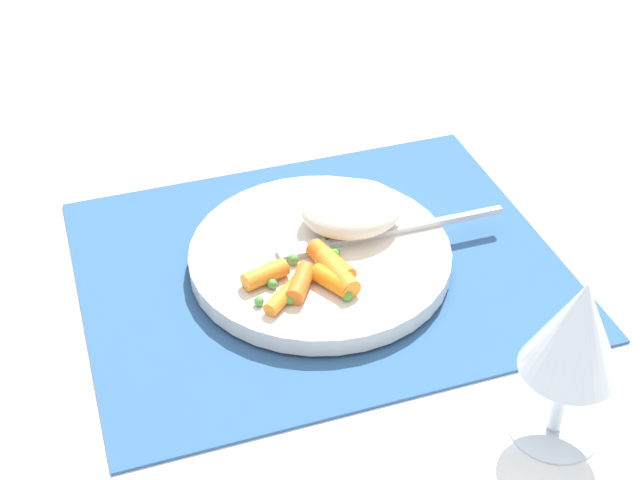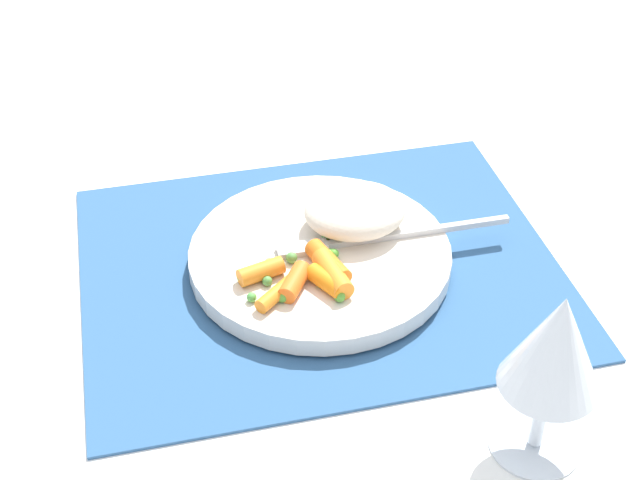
% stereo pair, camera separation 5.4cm
% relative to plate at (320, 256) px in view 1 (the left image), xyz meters
% --- Properties ---
extents(ground_plane, '(2.40, 2.40, 0.00)m').
position_rel_plate_xyz_m(ground_plane, '(0.00, 0.00, -0.01)').
color(ground_plane, white).
extents(placemat, '(0.42, 0.34, 0.01)m').
position_rel_plate_xyz_m(placemat, '(0.00, 0.00, -0.01)').
color(placemat, '#2D5684').
rests_on(placemat, ground_plane).
extents(plate, '(0.23, 0.23, 0.02)m').
position_rel_plate_xyz_m(plate, '(0.00, 0.00, 0.00)').
color(plate, silver).
rests_on(plate, placemat).
extents(rice_mound, '(0.09, 0.08, 0.04)m').
position_rel_plate_xyz_m(rice_mound, '(-0.04, -0.02, 0.03)').
color(rice_mound, beige).
rests_on(rice_mound, plate).
extents(carrot_portion, '(0.09, 0.07, 0.02)m').
position_rel_plate_xyz_m(carrot_portion, '(0.02, 0.04, 0.02)').
color(carrot_portion, orange).
rests_on(carrot_portion, plate).
extents(pea_scatter, '(0.09, 0.09, 0.01)m').
position_rel_plate_xyz_m(pea_scatter, '(0.02, 0.03, 0.01)').
color(pea_scatter, '#57AD46').
rests_on(pea_scatter, plate).
extents(fork, '(0.21, 0.02, 0.01)m').
position_rel_plate_xyz_m(fork, '(-0.05, 0.00, 0.01)').
color(fork, silver).
rests_on(fork, plate).
extents(wine_glass, '(0.07, 0.07, 0.14)m').
position_rel_plate_xyz_m(wine_glass, '(-0.10, 0.23, 0.08)').
color(wine_glass, silver).
rests_on(wine_glass, ground_plane).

